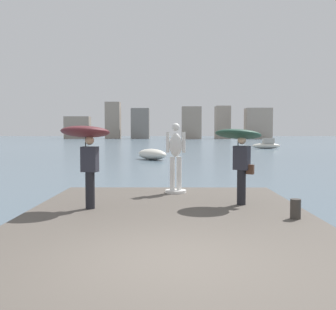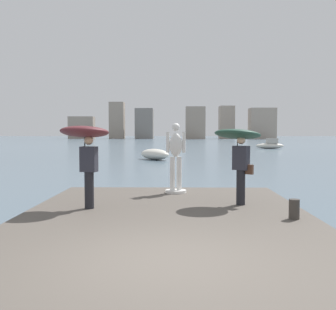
% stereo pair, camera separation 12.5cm
% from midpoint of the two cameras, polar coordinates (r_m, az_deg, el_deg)
% --- Properties ---
extents(ground_plane, '(400.00, 400.00, 0.00)m').
position_cam_midpoint_polar(ground_plane, '(45.71, 0.86, 0.44)').
color(ground_plane, slate).
extents(pier, '(6.47, 10.54, 0.40)m').
position_cam_midpoint_polar(pier, '(8.18, -0.06, -11.04)').
color(pier, '#564F47').
rests_on(pier, ground).
extents(statue_white_figure, '(0.63, 0.63, 2.09)m').
position_cam_midpoint_polar(statue_white_figure, '(12.05, 1.41, -0.66)').
color(statue_white_figure, white).
rests_on(statue_white_figure, pier).
extents(onlooker_left, '(1.37, 1.38, 2.01)m').
position_cam_midpoint_polar(onlooker_left, '(9.76, -11.23, 1.97)').
color(onlooker_left, black).
rests_on(onlooker_left, pier).
extents(onlooker_right, '(1.61, 1.62, 1.95)m').
position_cam_midpoint_polar(onlooker_right, '(10.24, 10.31, 1.57)').
color(onlooker_right, black).
rests_on(onlooker_right, pier).
extents(mooring_bollard, '(0.22, 0.22, 0.42)m').
position_cam_midpoint_polar(mooring_bollard, '(8.92, 17.82, -7.31)').
color(mooring_bollard, '#38332D').
rests_on(mooring_bollard, pier).
extents(boat_mid, '(3.20, 3.61, 0.88)m').
position_cam_midpoint_polar(boat_mid, '(32.70, -1.78, 0.10)').
color(boat_mid, silver).
rests_on(boat_mid, ground).
extents(boat_far, '(3.98, 1.36, 1.43)m').
position_cam_midpoint_polar(boat_far, '(56.50, 14.35, 1.40)').
color(boat_far, silver).
rests_on(boat_far, ground).
extents(distant_skyline, '(71.33, 13.45, 12.96)m').
position_cam_midpoint_polar(distant_skyline, '(140.82, 1.76, 4.50)').
color(distant_skyline, gray).
rests_on(distant_skyline, ground).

